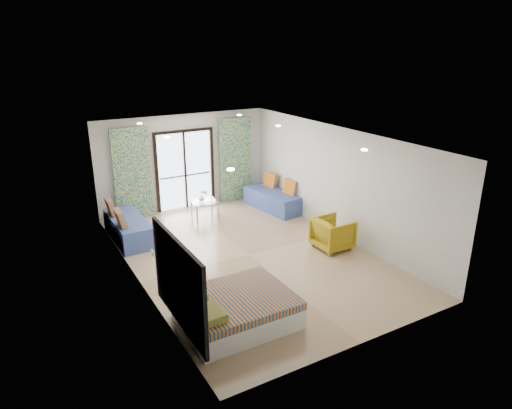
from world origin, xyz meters
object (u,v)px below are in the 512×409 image
bed (236,309)px  daybed_left (128,228)px  daybed_right (274,199)px  coffee_table (204,203)px  armchair (333,232)px

bed → daybed_left: bearing=98.2°
daybed_left → daybed_right: bearing=0.3°
daybed_left → daybed_right: 4.23m
bed → daybed_left: (-0.64, 4.47, 0.03)m
daybed_right → coffee_table: 2.04m
daybed_left → coffee_table: daybed_left is taller
daybed_right → armchair: 2.98m
bed → daybed_right: 5.79m
daybed_left → armchair: daybed_left is taller
bed → armchair: (3.37, 1.57, 0.14)m
daybed_left → coffee_table: size_ratio=2.50×
bed → daybed_left: size_ratio=0.95×
bed → coffee_table: bearing=72.1°
armchair → coffee_table: bearing=26.9°
daybed_left → daybed_right: (4.23, 0.06, -0.01)m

